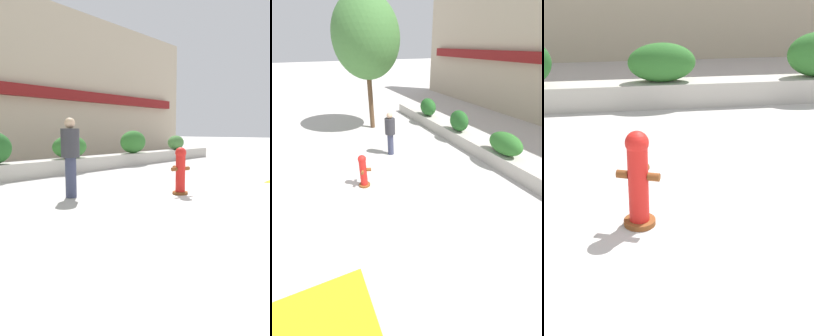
# 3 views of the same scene
# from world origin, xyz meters

# --- Properties ---
(ground_plane) EXTENTS (120.00, 120.00, 0.00)m
(ground_plane) POSITION_xyz_m (0.00, 0.00, 0.00)
(ground_plane) COLOR #BCB7B2
(planter_wall_low) EXTENTS (18.00, 0.70, 0.50)m
(planter_wall_low) POSITION_xyz_m (0.00, 6.00, 0.25)
(planter_wall_low) COLOR #B7B2A8
(planter_wall_low) RESTS_ON ground
(hedge_bush_0) EXTENTS (1.18, 0.70, 0.91)m
(hedge_bush_0) POSITION_xyz_m (-5.83, 6.00, 0.96)
(hedge_bush_0) COLOR #235B23
(hedge_bush_0) RESTS_ON planter_wall_low
(hedge_bush_1) EXTENTS (1.10, 0.60, 0.92)m
(hedge_bush_1) POSITION_xyz_m (-3.04, 6.00, 0.96)
(hedge_bush_1) COLOR #235B23
(hedge_bush_1) RESTS_ON planter_wall_low
(hedge_bush_2) EXTENTS (1.39, 0.70, 0.79)m
(hedge_bush_2) POSITION_xyz_m (-0.32, 6.00, 0.89)
(hedge_bush_2) COLOR #2D6B28
(hedge_bush_2) RESTS_ON planter_wall_low
(fire_hydrant) EXTENTS (0.47, 0.48, 1.08)m
(fire_hydrant) POSITION_xyz_m (-1.19, 1.02, 0.55)
(fire_hydrant) COLOR brown
(fire_hydrant) RESTS_ON ground
(street_tree) EXTENTS (3.40, 3.06, 6.02)m
(street_tree) POSITION_xyz_m (-6.60, 3.02, 4.22)
(street_tree) COLOR brown
(street_tree) RESTS_ON ground
(pedestrian) EXTENTS (0.51, 0.51, 1.73)m
(pedestrian) POSITION_xyz_m (-3.03, 2.66, 0.99)
(pedestrian) COLOR #383D56
(pedestrian) RESTS_ON ground
(tactile_warning_pad) EXTENTS (1.61, 1.61, 0.01)m
(tactile_warning_pad) POSITION_xyz_m (2.57, -0.71, 0.01)
(tactile_warning_pad) COLOR gold
(tactile_warning_pad) RESTS_ON ground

